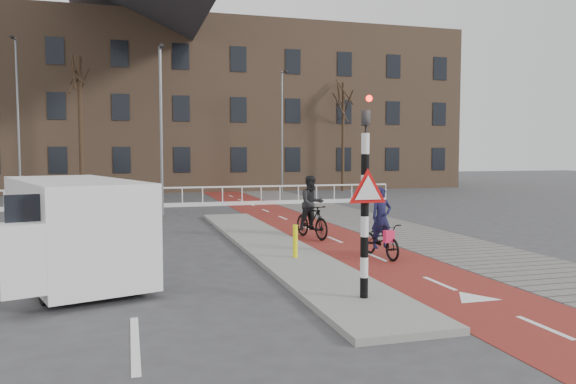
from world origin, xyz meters
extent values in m
plane|color=#38383A|center=(0.00, 0.00, 0.00)|extent=(120.00, 120.00, 0.00)
cube|color=maroon|center=(1.50, 10.00, 0.01)|extent=(2.50, 60.00, 0.01)
cube|color=slate|center=(4.30, 10.00, 0.01)|extent=(3.00, 60.00, 0.01)
cube|color=gray|center=(-0.70, 4.00, 0.06)|extent=(1.80, 16.00, 0.12)
cylinder|color=black|center=(-0.60, -2.00, 1.56)|extent=(0.14, 0.14, 2.88)
imported|color=black|center=(-0.60, -2.00, 3.40)|extent=(0.13, 0.16, 0.80)
cylinder|color=#FF0C05|center=(-0.60, -2.14, 3.58)|extent=(0.11, 0.02, 0.11)
cylinder|color=#F7F70D|center=(-0.67, 1.98, 0.52)|extent=(0.12, 0.12, 0.80)
imported|color=black|center=(1.60, 1.95, 0.45)|extent=(0.75, 1.73, 0.88)
imported|color=#151537|center=(1.60, 1.95, 1.02)|extent=(0.60, 0.42, 1.54)
cube|color=#EF2153|center=(1.54, 1.40, 0.62)|extent=(0.26, 0.18, 0.30)
imported|color=black|center=(0.90, 5.44, 0.55)|extent=(0.92, 1.88, 1.09)
imported|color=black|center=(0.90, 5.44, 1.10)|extent=(0.96, 0.82, 1.70)
cube|color=white|center=(-5.65, 1.38, 1.13)|extent=(3.36, 5.27, 1.96)
cube|color=#1B7F3D|center=(-6.64, 1.38, 1.03)|extent=(0.98, 3.00, 0.55)
cube|color=#1B7F3D|center=(-4.66, 1.38, 1.03)|extent=(0.98, 3.00, 0.55)
cube|color=black|center=(-5.65, -0.72, 1.53)|extent=(1.70, 0.59, 0.90)
cylinder|color=black|center=(-5.94, -0.46, 0.34)|extent=(0.44, 0.73, 0.69)
cylinder|color=black|center=(-4.35, 0.04, 0.34)|extent=(0.44, 0.73, 0.69)
cylinder|color=black|center=(-6.96, 2.71, 0.34)|extent=(0.44, 0.73, 0.69)
cylinder|color=black|center=(-5.37, 3.22, 0.34)|extent=(0.44, 0.73, 0.69)
cube|color=silver|center=(-5.00, 17.00, 0.95)|extent=(28.00, 0.08, 0.08)
cube|color=silver|center=(-5.00, 17.00, 0.10)|extent=(28.00, 0.10, 0.20)
cube|color=#7F6047|center=(-3.00, 32.00, 6.00)|extent=(46.00, 10.00, 12.00)
cylinder|color=#2E2114|center=(-7.21, 24.65, 4.16)|extent=(0.26, 0.26, 8.32)
cylinder|color=#2E2114|center=(9.92, 25.73, 3.76)|extent=(0.21, 0.21, 7.52)
cylinder|color=slate|center=(-3.18, 13.29, 3.54)|extent=(0.12, 0.12, 7.07)
cylinder|color=slate|center=(-10.18, 22.16, 4.38)|extent=(0.12, 0.12, 8.76)
cylinder|color=slate|center=(5.18, 24.57, 3.97)|extent=(0.12, 0.12, 7.95)
camera|label=1|loc=(-4.55, -10.96, 2.66)|focal=35.00mm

